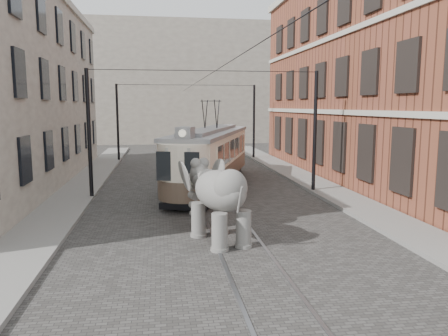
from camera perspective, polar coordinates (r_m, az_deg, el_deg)
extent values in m
plane|color=#423F3C|center=(15.35, 0.90, -8.16)|extent=(120.00, 120.00, 0.00)
cube|color=slate|center=(17.32, 21.02, -6.56)|extent=(2.00, 60.00, 0.15)
cube|color=slate|center=(15.68, -23.51, -8.21)|extent=(2.00, 60.00, 0.15)
cube|color=brown|center=(27.14, 21.57, 11.16)|extent=(8.00, 26.00, 12.00)
cube|color=gray|center=(54.65, -6.06, 10.93)|extent=(28.00, 10.00, 14.00)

